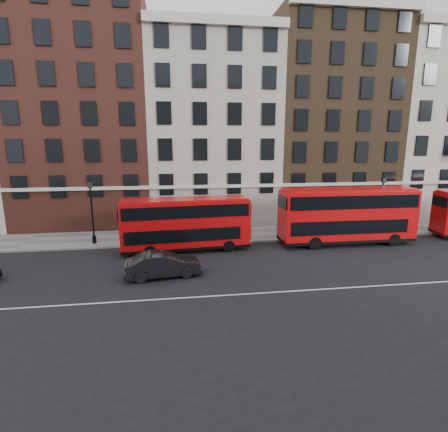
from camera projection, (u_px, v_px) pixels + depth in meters
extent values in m
plane|color=black|center=(244.00, 280.00, 21.58)|extent=(120.00, 120.00, 0.00)
cube|color=slate|center=(221.00, 235.00, 31.72)|extent=(80.00, 5.00, 0.15)
cube|color=gray|center=(225.00, 242.00, 29.30)|extent=(80.00, 0.30, 0.16)
cube|color=white|center=(251.00, 294.00, 19.65)|extent=(70.00, 0.12, 0.01)
cube|color=brown|center=(84.00, 114.00, 34.90)|extent=(12.80, 10.00, 22.00)
cube|color=#A39D90|center=(212.00, 130.00, 36.98)|extent=(12.80, 10.00, 19.00)
cube|color=beige|center=(217.00, 20.00, 29.97)|extent=(12.80, 0.50, 0.80)
cube|color=brown|center=(327.00, 121.00, 38.54)|extent=(12.80, 10.00, 21.00)
cube|color=beige|center=(359.00, 2.00, 31.32)|extent=(12.80, 0.50, 0.80)
cube|color=#AEA896|center=(431.00, 127.00, 40.41)|extent=(12.80, 10.00, 20.00)
cube|color=red|center=(186.00, 224.00, 26.91)|extent=(9.92, 3.07, 3.67)
cube|color=black|center=(186.00, 245.00, 27.28)|extent=(9.92, 3.11, 0.22)
cube|color=black|center=(182.00, 232.00, 26.98)|extent=(8.81, 3.06, 0.98)
cube|color=black|center=(185.00, 209.00, 26.67)|extent=(9.55, 3.11, 0.93)
cube|color=red|center=(185.00, 200.00, 26.51)|extent=(9.63, 2.86, 0.17)
cube|color=black|center=(247.00, 229.00, 28.11)|extent=(0.23, 2.05, 1.21)
cube|color=black|center=(247.00, 217.00, 27.90)|extent=(0.21, 1.77, 0.39)
cylinder|color=black|center=(229.00, 246.00, 26.95)|extent=(0.95, 0.33, 0.93)
cylinder|color=black|center=(223.00, 239.00, 28.93)|extent=(0.95, 0.33, 0.93)
cylinder|color=black|center=(150.00, 251.00, 25.68)|extent=(0.95, 0.33, 0.93)
cylinder|color=black|center=(150.00, 243.00, 27.67)|extent=(0.95, 0.33, 0.93)
cube|color=red|center=(347.00, 215.00, 28.67)|extent=(11.05, 2.65, 4.15)
cube|color=black|center=(345.00, 238.00, 29.09)|extent=(11.05, 2.69, 0.25)
cube|color=black|center=(343.00, 224.00, 28.78)|extent=(9.78, 2.73, 1.10)
cube|color=black|center=(348.00, 200.00, 28.40)|extent=(10.63, 2.73, 1.05)
cube|color=red|center=(349.00, 189.00, 28.22)|extent=(10.73, 2.44, 0.19)
cube|color=black|center=(408.00, 223.00, 29.61)|extent=(0.09, 2.31, 1.37)
cube|color=black|center=(410.00, 210.00, 29.37)|extent=(0.09, 2.00, 0.44)
cylinder|color=black|center=(394.00, 240.00, 28.43)|extent=(1.05, 0.30, 1.05)
cylinder|color=black|center=(377.00, 232.00, 30.71)|extent=(1.05, 0.30, 1.05)
cylinder|color=black|center=(315.00, 243.00, 27.51)|extent=(1.05, 0.30, 1.05)
cylinder|color=black|center=(304.00, 235.00, 29.79)|extent=(1.05, 0.30, 1.05)
imported|color=#232326|center=(163.00, 265.00, 21.99)|extent=(5.02, 2.39, 1.59)
cylinder|color=black|center=(92.00, 216.00, 28.34)|extent=(0.14, 0.14, 4.60)
cylinder|color=black|center=(94.00, 240.00, 28.76)|extent=(0.32, 0.32, 0.60)
cube|color=#262626|center=(90.00, 185.00, 27.80)|extent=(0.32, 0.32, 0.55)
cone|color=black|center=(89.00, 180.00, 27.72)|extent=(0.44, 0.44, 0.25)
cylinder|color=black|center=(381.00, 208.00, 31.77)|extent=(0.14, 0.14, 4.60)
cylinder|color=black|center=(379.00, 229.00, 32.20)|extent=(0.32, 0.32, 0.60)
cube|color=#262626|center=(384.00, 180.00, 31.23)|extent=(0.32, 0.32, 0.55)
cone|color=black|center=(384.00, 176.00, 31.16)|extent=(0.44, 0.44, 0.25)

